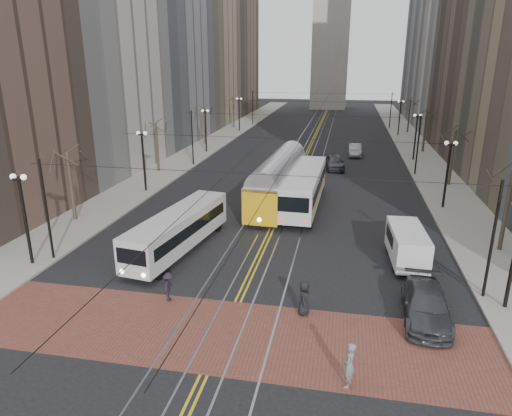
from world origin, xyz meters
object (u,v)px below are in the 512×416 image
at_px(transit_bus, 179,232).
at_px(sedan_parked, 426,305).
at_px(sedan_grey, 335,162).
at_px(cargo_van, 407,247).
at_px(pedestrian_a, 304,298).
at_px(pedestrian_b, 349,365).
at_px(rear_bus, 303,189).
at_px(streetcar, 278,184).
at_px(pedestrian_d, 169,287).
at_px(sedan_silver, 355,150).

distance_m(transit_bus, sedan_parked, 16.03).
bearing_deg(sedan_grey, sedan_parked, -87.98).
height_order(cargo_van, pedestrian_a, cargo_van).
xyz_separation_m(sedan_parked, pedestrian_a, (-5.95, -0.72, 0.14)).
xyz_separation_m(transit_bus, pedestrian_a, (9.00, -6.48, -0.44)).
bearing_deg(cargo_van, pedestrian_a, -131.30).
relative_size(sedan_grey, pedestrian_b, 2.59).
height_order(transit_bus, cargo_van, transit_bus).
relative_size(transit_bus, pedestrian_a, 5.99).
relative_size(sedan_parked, pedestrian_b, 2.79).
height_order(transit_bus, sedan_parked, transit_bus).
relative_size(transit_bus, rear_bus, 0.86).
bearing_deg(pedestrian_b, streetcar, -151.22).
height_order(transit_bus, pedestrian_b, transit_bus).
bearing_deg(rear_bus, sedan_parked, -63.86).
height_order(transit_bus, sedan_grey, transit_bus).
distance_m(sedan_grey, pedestrian_b, 37.83).
bearing_deg(sedan_parked, pedestrian_a, -170.27).
relative_size(transit_bus, pedestrian_d, 6.74).
bearing_deg(sedan_grey, rear_bus, -105.90).
distance_m(cargo_van, sedan_parked, 6.62).
bearing_deg(sedan_silver, pedestrian_d, -104.31).
distance_m(pedestrian_a, pedestrian_d, 7.17).
bearing_deg(sedan_parked, pedestrian_b, -120.22).
relative_size(sedan_silver, sedan_parked, 0.87).
bearing_deg(pedestrian_a, sedan_silver, -3.11).
bearing_deg(pedestrian_d, sedan_parked, -94.87).
bearing_deg(rear_bus, streetcar, 160.61).
distance_m(sedan_grey, sedan_silver, 8.83).
bearing_deg(pedestrian_b, sedan_grey, -163.55).
distance_m(transit_bus, sedan_grey, 27.96).
relative_size(rear_bus, pedestrian_d, 7.87).
bearing_deg(pedestrian_b, sedan_parked, 160.69).
distance_m(streetcar, sedan_parked, 20.33).
height_order(streetcar, pedestrian_d, streetcar).
xyz_separation_m(streetcar, sedan_grey, (4.50, 14.40, -0.87)).
bearing_deg(pedestrian_a, cargo_van, -37.19).
distance_m(cargo_van, sedan_silver, 34.09).
distance_m(streetcar, sedan_silver, 23.94).
relative_size(cargo_van, pedestrian_d, 3.21).
bearing_deg(pedestrian_d, rear_bus, -25.22).
distance_m(sedan_grey, pedestrian_d, 33.67).
distance_m(streetcar, pedestrian_d, 18.68).
bearing_deg(streetcar, pedestrian_a, -74.75).
xyz_separation_m(streetcar, pedestrian_d, (-3.13, -18.39, -0.90)).
xyz_separation_m(streetcar, sedan_parked, (10.00, -17.67, -0.94)).
xyz_separation_m(rear_bus, sedan_parked, (7.70, -16.79, -0.87)).
bearing_deg(streetcar, sedan_grey, 75.48).
relative_size(streetcar, sedan_silver, 3.15).
bearing_deg(sedan_silver, cargo_van, -85.82).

